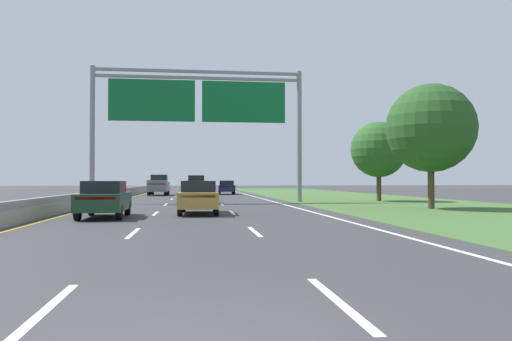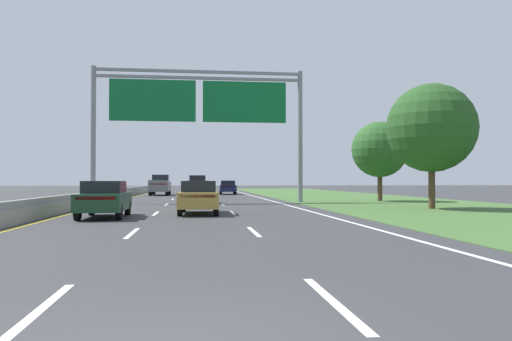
{
  "view_description": "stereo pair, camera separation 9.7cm",
  "coord_description": "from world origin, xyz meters",
  "px_view_note": "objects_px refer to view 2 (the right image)",
  "views": [
    {
      "loc": [
        -0.05,
        -4.9,
        1.6
      ],
      "look_at": [
        2.74,
        17.22,
        2.04
      ],
      "focal_mm": 34.99,
      "sensor_mm": 36.0,
      "label": 1
    },
    {
      "loc": [
        0.05,
        -4.91,
        1.6
      ],
      "look_at": [
        2.74,
        17.22,
        2.04
      ],
      "focal_mm": 34.99,
      "sensor_mm": 36.0,
      "label": 2
    }
  ],
  "objects_px": {
    "car_red_centre_lane_suv": "(197,185)",
    "roadside_tree_mid": "(380,150)",
    "pickup_truck_grey": "(160,185)",
    "car_darkgreen_left_lane_sedan": "(105,198)",
    "car_navy_right_lane_sedan": "(228,187)",
    "car_blue_centre_lane_sedan": "(197,191)",
    "overhead_sign_gantry": "(199,107)",
    "roadside_tree_near": "(431,128)",
    "car_gold_centre_lane_sedan": "(199,197)"
  },
  "relations": [
    {
      "from": "car_red_centre_lane_suv",
      "to": "roadside_tree_near",
      "type": "xyz_separation_m",
      "value": [
        12.88,
        -26.69,
        3.41
      ]
    },
    {
      "from": "car_red_centre_lane_suv",
      "to": "car_blue_centre_lane_sedan",
      "type": "relative_size",
      "value": 1.07
    },
    {
      "from": "car_gold_centre_lane_sedan",
      "to": "roadside_tree_mid",
      "type": "xyz_separation_m",
      "value": [
        13.77,
        12.64,
        3.12
      ]
    },
    {
      "from": "car_navy_right_lane_sedan",
      "to": "car_gold_centre_lane_sedan",
      "type": "distance_m",
      "value": 33.0
    },
    {
      "from": "pickup_truck_grey",
      "to": "car_darkgreen_left_lane_sedan",
      "type": "relative_size",
      "value": 1.22
    },
    {
      "from": "car_red_centre_lane_suv",
      "to": "car_blue_centre_lane_sedan",
      "type": "distance_m",
      "value": 17.53
    },
    {
      "from": "car_darkgreen_left_lane_sedan",
      "to": "car_red_centre_lane_suv",
      "type": "xyz_separation_m",
      "value": [
        4.04,
        31.01,
        0.28
      ]
    },
    {
      "from": "car_navy_right_lane_sedan",
      "to": "roadside_tree_near",
      "type": "relative_size",
      "value": 0.64
    },
    {
      "from": "pickup_truck_grey",
      "to": "car_darkgreen_left_lane_sedan",
      "type": "xyz_separation_m",
      "value": [
        -0.11,
        -32.21,
        -0.26
      ]
    },
    {
      "from": "pickup_truck_grey",
      "to": "car_red_centre_lane_suv",
      "type": "bearing_deg",
      "value": -106.19
    },
    {
      "from": "overhead_sign_gantry",
      "to": "pickup_truck_grey",
      "type": "distance_m",
      "value": 19.8
    },
    {
      "from": "car_navy_right_lane_sedan",
      "to": "car_darkgreen_left_lane_sedan",
      "type": "bearing_deg",
      "value": 169.3
    },
    {
      "from": "car_red_centre_lane_suv",
      "to": "car_gold_centre_lane_sedan",
      "type": "xyz_separation_m",
      "value": [
        -0.01,
        -29.16,
        -0.28
      ]
    },
    {
      "from": "pickup_truck_grey",
      "to": "roadside_tree_near",
      "type": "bearing_deg",
      "value": -148.17
    },
    {
      "from": "car_red_centre_lane_suv",
      "to": "pickup_truck_grey",
      "type": "bearing_deg",
      "value": 72.11
    },
    {
      "from": "pickup_truck_grey",
      "to": "car_navy_right_lane_sedan",
      "type": "distance_m",
      "value": 7.8
    },
    {
      "from": "car_blue_centre_lane_sedan",
      "to": "car_gold_centre_lane_sedan",
      "type": "xyz_separation_m",
      "value": [
        0.04,
        -11.63,
        0.0
      ]
    },
    {
      "from": "car_gold_centre_lane_sedan",
      "to": "roadside_tree_mid",
      "type": "height_order",
      "value": "roadside_tree_mid"
    },
    {
      "from": "car_blue_centre_lane_sedan",
      "to": "overhead_sign_gantry",
      "type": "bearing_deg",
      "value": -33.09
    },
    {
      "from": "pickup_truck_grey",
      "to": "car_red_centre_lane_suv",
      "type": "height_order",
      "value": "pickup_truck_grey"
    },
    {
      "from": "overhead_sign_gantry",
      "to": "car_gold_centre_lane_sedan",
      "type": "height_order",
      "value": "overhead_sign_gantry"
    },
    {
      "from": "car_red_centre_lane_suv",
      "to": "roadside_tree_near",
      "type": "distance_m",
      "value": 29.83
    },
    {
      "from": "car_red_centre_lane_suv",
      "to": "roadside_tree_mid",
      "type": "distance_m",
      "value": 21.69
    },
    {
      "from": "roadside_tree_near",
      "to": "overhead_sign_gantry",
      "type": "bearing_deg",
      "value": 143.78
    },
    {
      "from": "car_red_centre_lane_suv",
      "to": "roadside_tree_mid",
      "type": "height_order",
      "value": "roadside_tree_mid"
    },
    {
      "from": "overhead_sign_gantry",
      "to": "roadside_tree_near",
      "type": "distance_m",
      "value": 16.02
    },
    {
      "from": "overhead_sign_gantry",
      "to": "roadside_tree_near",
      "type": "xyz_separation_m",
      "value": [
        12.79,
        -9.37,
        -2.31
      ]
    },
    {
      "from": "car_red_centre_lane_suv",
      "to": "roadside_tree_near",
      "type": "height_order",
      "value": "roadside_tree_near"
    },
    {
      "from": "car_darkgreen_left_lane_sedan",
      "to": "car_navy_right_lane_sedan",
      "type": "bearing_deg",
      "value": -13.22
    },
    {
      "from": "car_blue_centre_lane_sedan",
      "to": "roadside_tree_mid",
      "type": "relative_size",
      "value": 0.73
    },
    {
      "from": "overhead_sign_gantry",
      "to": "car_navy_right_lane_sedan",
      "type": "height_order",
      "value": "overhead_sign_gantry"
    },
    {
      "from": "car_blue_centre_lane_sedan",
      "to": "roadside_tree_near",
      "type": "distance_m",
      "value": 16.26
    },
    {
      "from": "roadside_tree_near",
      "to": "roadside_tree_mid",
      "type": "bearing_deg",
      "value": 85.02
    },
    {
      "from": "car_navy_right_lane_sedan",
      "to": "roadside_tree_near",
      "type": "height_order",
      "value": "roadside_tree_near"
    },
    {
      "from": "car_navy_right_lane_sedan",
      "to": "roadside_tree_near",
      "type": "xyz_separation_m",
      "value": [
        9.41,
        -30.35,
        3.69
      ]
    },
    {
      "from": "car_navy_right_lane_sedan",
      "to": "car_red_centre_lane_suv",
      "type": "relative_size",
      "value": 0.94
    },
    {
      "from": "car_red_centre_lane_suv",
      "to": "roadside_tree_mid",
      "type": "bearing_deg",
      "value": -141.15
    },
    {
      "from": "pickup_truck_grey",
      "to": "car_navy_right_lane_sedan",
      "type": "height_order",
      "value": "pickup_truck_grey"
    },
    {
      "from": "roadside_tree_near",
      "to": "car_blue_centre_lane_sedan",
      "type": "bearing_deg",
      "value": 144.68
    },
    {
      "from": "car_darkgreen_left_lane_sedan",
      "to": "car_blue_centre_lane_sedan",
      "type": "height_order",
      "value": "same"
    },
    {
      "from": "overhead_sign_gantry",
      "to": "car_gold_centre_lane_sedan",
      "type": "distance_m",
      "value": 13.27
    },
    {
      "from": "car_blue_centre_lane_sedan",
      "to": "car_gold_centre_lane_sedan",
      "type": "bearing_deg",
      "value": 178.9
    },
    {
      "from": "overhead_sign_gantry",
      "to": "roadside_tree_near",
      "type": "height_order",
      "value": "overhead_sign_gantry"
    },
    {
      "from": "overhead_sign_gantry",
      "to": "pickup_truck_grey",
      "type": "bearing_deg",
      "value": 102.23
    },
    {
      "from": "car_navy_right_lane_sedan",
      "to": "car_blue_centre_lane_sedan",
      "type": "xyz_separation_m",
      "value": [
        -3.51,
        -21.19,
        0.0
      ]
    },
    {
      "from": "roadside_tree_near",
      "to": "car_gold_centre_lane_sedan",
      "type": "bearing_deg",
      "value": -169.14
    },
    {
      "from": "car_darkgreen_left_lane_sedan",
      "to": "car_gold_centre_lane_sedan",
      "type": "xyz_separation_m",
      "value": [
        4.03,
        1.86,
        0.0
      ]
    },
    {
      "from": "car_gold_centre_lane_sedan",
      "to": "roadside_tree_near",
      "type": "xyz_separation_m",
      "value": [
        12.89,
        2.47,
        3.69
      ]
    },
    {
      "from": "car_navy_right_lane_sedan",
      "to": "pickup_truck_grey",
      "type": "bearing_deg",
      "value": 109.95
    },
    {
      "from": "car_navy_right_lane_sedan",
      "to": "car_blue_centre_lane_sedan",
      "type": "relative_size",
      "value": 1.0
    }
  ]
}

